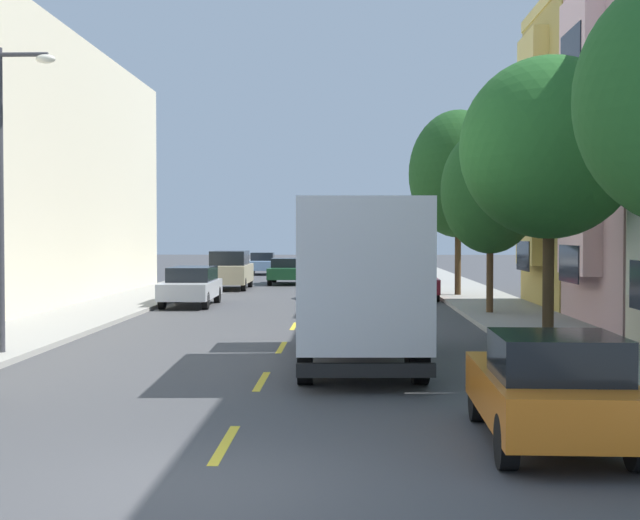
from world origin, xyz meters
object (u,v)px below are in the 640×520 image
Objects in this scene: street_tree_second at (549,148)px; parked_hatchback_orange at (550,388)px; parked_suv_champagne at (230,270)px; parked_hatchback_charcoal at (390,266)px; parked_wagon_silver at (191,285)px; moving_forest_sedan at (286,271)px; street_tree_third at (490,191)px; delivery_box_truck at (357,274)px; street_tree_farthest at (458,174)px; parked_sedan_burgundy at (415,282)px; parked_sedan_black at (397,271)px; parked_hatchback_sky at (262,263)px; street_lamp at (7,176)px.

parked_hatchback_orange is (-2.13, -9.64, -4.06)m from street_tree_second.
parked_hatchback_orange is 33.86m from parked_suv_champagne.
parked_hatchback_orange and parked_hatchback_charcoal have the same top height.
parked_wagon_silver is 1.05× the size of moving_forest_sedan.
parked_hatchback_charcoal is at bearing 94.73° from street_tree_third.
delivery_box_truck is at bearing -112.14° from street_tree_third.
street_tree_farthest is at bearing -82.90° from parked_hatchback_charcoal.
street_tree_second is 0.89× the size of delivery_box_truck.
street_tree_second is 1.52× the size of moving_forest_sedan.
parked_hatchback_charcoal is at bearing 90.75° from parked_sedan_burgundy.
street_tree_second is 1.45× the size of parked_wagon_silver.
parked_sedan_burgundy is 1.00× the size of parked_sedan_black.
street_tree_farthest is at bearing 90.00° from street_tree_third.
street_tree_second is 17.22m from parked_wagon_silver.
moving_forest_sedan is at bearing -77.96° from parked_hatchback_sky.
parked_hatchback_charcoal is (-0.01, 44.20, 0.00)m from parked_hatchback_orange.
parked_suv_champagne is at bearing 104.70° from parked_hatchback_orange.
street_tree_second is at bearing -86.46° from parked_hatchback_charcoal.
parked_suv_champagne reaches higher than parked_hatchback_sky.
street_lamp is 1.67× the size of parked_hatchback_charcoal.
street_tree_second is 1.02× the size of street_lamp.
street_tree_third is 19.07m from parked_sedan_black.
parked_sedan_burgundy is at bearing -36.96° from parked_suv_champagne.
street_tree_second reaches higher than parked_hatchback_charcoal.
street_lamp is at bearing -92.31° from parked_hatchback_sky.
parked_sedan_black is at bearing -5.28° from moving_forest_sedan.
street_tree_farthest reaches higher than moving_forest_sedan.
parked_hatchback_charcoal is at bearing -30.03° from parked_hatchback_sky.
parked_sedan_burgundy is 0.96× the size of parked_wagon_silver.
parked_hatchback_orange is at bearing -102.45° from street_tree_second.
street_lamp is 41.48m from parked_hatchback_sky.
street_lamp is 13.28m from parked_hatchback_orange.
delivery_box_truck is at bearing -94.82° from parked_sedan_black.
street_tree_second is at bearing -49.69° from parked_wagon_silver.
street_lamp is (-12.35, -1.82, -0.77)m from street_tree_second.
delivery_box_truck is 1.63× the size of parked_wagon_silver.
parked_hatchback_charcoal is at bearing 93.54° from street_tree_second.
parked_wagon_silver reaches higher than parked_sedan_black.
street_tree_second reaches higher than parked_hatchback_sky.
delivery_box_truck reaches higher than parked_sedan_burgundy.
street_lamp reaches higher than parked_wagon_silver.
street_tree_second is 25.77m from parked_suv_champagne.
street_tree_farthest is at bearing 85.49° from parked_hatchback_orange.
parked_sedan_black is at bearing 58.94° from parked_wagon_silver.
street_tree_third is at bearing 83.37° from parked_hatchback_orange.
parked_hatchback_sky is 9.86m from parked_hatchback_charcoal.
parked_hatchback_charcoal is (-2.14, 34.56, -4.06)m from street_tree_second.
street_tree_third is 18.77m from parked_hatchback_orange.
parked_hatchback_orange is at bearing -80.81° from moving_forest_sedan.
street_lamp is at bearing 142.58° from parked_hatchback_orange.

